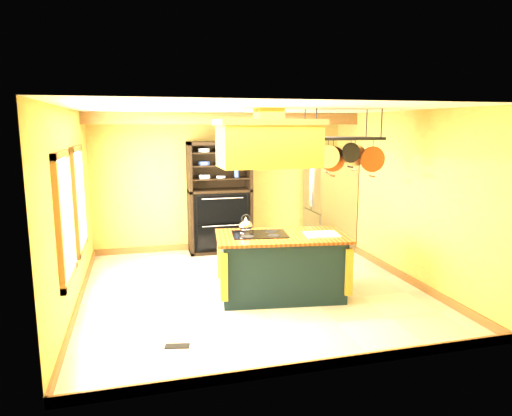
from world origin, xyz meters
name	(u,v)px	position (x,y,z in m)	size (l,w,h in m)	color
floor	(252,288)	(0.00, 0.00, 0.00)	(5.00, 5.00, 0.00)	beige
ceiling	(251,109)	(0.00, 0.00, 2.70)	(5.00, 5.00, 0.00)	white
wall_back	(221,182)	(0.00, 2.50, 1.35)	(5.00, 0.02, 2.70)	gold
wall_front	(314,243)	(0.00, -2.50, 1.35)	(5.00, 0.02, 2.70)	gold
wall_left	(72,210)	(-2.50, 0.00, 1.35)	(0.02, 5.00, 2.70)	gold
wall_right	(401,196)	(2.50, 0.00, 1.35)	(0.02, 5.00, 2.70)	gold
ceiling_beam	(228,119)	(0.00, 1.70, 2.59)	(5.00, 0.15, 0.20)	#9B602F
window_near	(66,217)	(-2.47, -0.80, 1.40)	(0.06, 1.06, 1.56)	#9B602F
window_far	(79,199)	(-2.47, 0.60, 1.40)	(0.06, 1.06, 1.56)	#9B602F
kitchen_island	(281,265)	(0.34, -0.40, 0.47)	(1.99, 1.27, 1.11)	#13292B
range_hood	(269,142)	(0.15, -0.40, 2.25)	(1.43, 0.81, 0.80)	gold
pot_rack	(343,147)	(1.26, -0.40, 2.16)	(1.20, 0.55, 0.90)	black
refrigerator	(329,206)	(2.09, 1.90, 0.87)	(0.77, 0.91, 1.79)	#989AA0
hutch	(220,209)	(-0.08, 2.27, 0.85)	(1.22, 0.56, 2.17)	black
floor_register	(177,346)	(-1.27, -1.60, 0.01)	(0.28, 0.12, 0.01)	black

